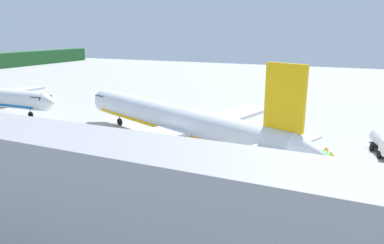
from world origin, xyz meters
name	(u,v)px	position (x,y,z in m)	size (l,w,h in m)	color
ground	(27,122)	(0.00, 48.00, -0.10)	(240.00, 320.00, 0.20)	#A8A8A3
airliner_foreground	(177,121)	(-1.19, 18.79, 3.39)	(33.44, 39.78, 11.90)	white
service_truck_baggage	(30,162)	(-16.61, 28.44, 1.44)	(2.85, 6.28, 2.47)	#338C3F
service_truck_catering	(352,234)	(-17.69, -2.71, 1.49)	(5.97, 3.06, 2.64)	yellow
service_truck_pushback	(311,164)	(-4.31, 1.38, 1.20)	(3.90, 6.05, 2.50)	#338C3F
cargo_container_near	(137,157)	(-9.55, 19.77, 0.96)	(2.28, 2.28, 2.03)	#333338
cargo_container_mid	(286,139)	(4.13, 5.45, 1.00)	(2.47, 2.47, 2.12)	#333338
cargo_container_far	(128,170)	(-13.03, 18.62, 0.88)	(2.10, 2.10, 1.88)	#333338
crew_marshaller	(331,157)	(-0.93, -0.40, 1.04)	(0.36, 0.60, 1.76)	#191E33
crew_loader_left	(326,152)	(0.97, 0.23, 0.98)	(0.47, 0.50, 1.66)	#191E33
crew_loader_right	(210,154)	(-5.41, 12.45, 1.05)	(0.53, 0.45, 1.77)	#191E33
apron_guide_line	(208,150)	(-1.40, 14.32, 0.01)	(0.30, 60.00, 0.01)	yellow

